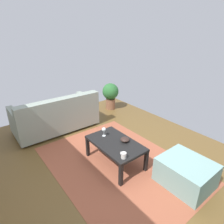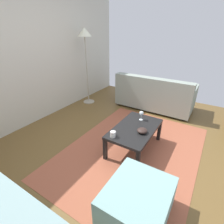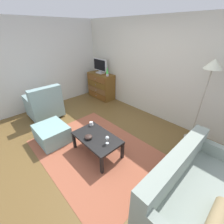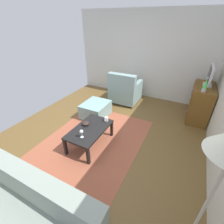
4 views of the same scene
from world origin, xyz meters
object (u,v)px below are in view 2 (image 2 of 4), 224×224
at_px(coffee_table, 135,130).
at_px(couch_large, 155,95).
at_px(wine_glass, 141,113).
at_px(mug, 113,134).
at_px(ottoman, 137,203).
at_px(standing_lamp, 85,40).
at_px(bowl_decorative, 142,131).

distance_m(coffee_table, couch_large, 1.71).
distance_m(wine_glass, mug, 0.68).
relative_size(mug, ottoman, 0.16).
relative_size(couch_large, ottoman, 2.47).
height_order(mug, standing_lamp, standing_lamp).
bearing_deg(mug, bowl_decorative, -44.14).
bearing_deg(wine_glass, bowl_decorative, -154.30).
height_order(wine_glass, ottoman, wine_glass).
xyz_separation_m(bowl_decorative, standing_lamp, (1.19, 1.97, 1.08)).
height_order(bowl_decorative, ottoman, bowl_decorative).
distance_m(wine_glass, standing_lamp, 2.23).
xyz_separation_m(coffee_table, ottoman, (-0.98, -0.49, -0.16)).
bearing_deg(ottoman, mug, 47.56).
bearing_deg(ottoman, standing_lamp, 47.83).
distance_m(wine_glass, bowl_decorative, 0.39).
height_order(couch_large, standing_lamp, standing_lamp).
relative_size(bowl_decorative, couch_large, 0.09).
distance_m(bowl_decorative, ottoman, 1.00).
bearing_deg(wine_glass, mug, 168.43).
xyz_separation_m(coffee_table, couch_large, (1.69, 0.28, -0.03)).
xyz_separation_m(wine_glass, bowl_decorative, (-0.35, -0.17, -0.08)).
bearing_deg(couch_large, wine_glass, -169.83).
xyz_separation_m(wine_glass, standing_lamp, (0.85, 1.80, 1.00)).
distance_m(bowl_decorative, standing_lamp, 2.54).
height_order(bowl_decorative, couch_large, couch_large).
bearing_deg(couch_large, bowl_decorative, -166.55).
bearing_deg(wine_glass, coffee_table, -174.64).
xyz_separation_m(coffee_table, mug, (-0.38, 0.16, 0.09)).
distance_m(mug, standing_lamp, 2.49).
height_order(couch_large, ottoman, couch_large).
relative_size(coffee_table, couch_large, 0.55).
bearing_deg(coffee_table, couch_large, 9.39).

